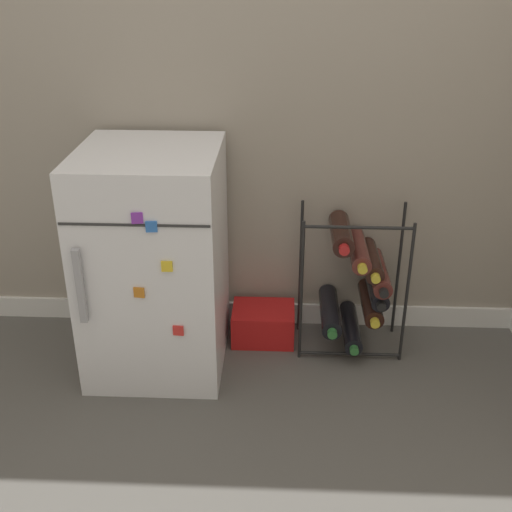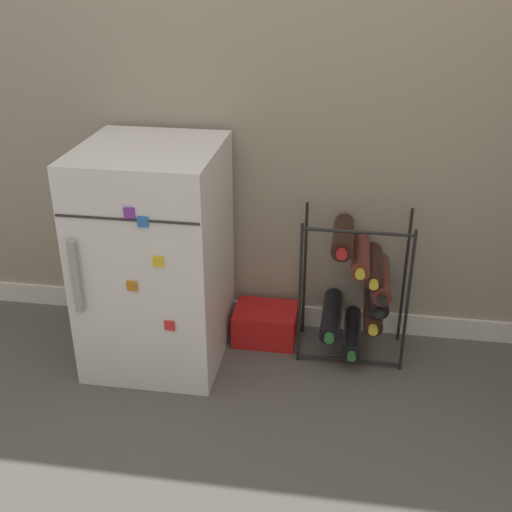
{
  "view_description": "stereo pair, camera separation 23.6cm",
  "coord_description": "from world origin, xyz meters",
  "views": [
    {
      "loc": [
        0.05,
        -1.67,
        1.45
      ],
      "look_at": [
        -0.05,
        0.44,
        0.41
      ],
      "focal_mm": 45.0,
      "sensor_mm": 36.0,
      "label": 1
    },
    {
      "loc": [
        0.28,
        -1.65,
        1.45
      ],
      "look_at": [
        -0.05,
        0.44,
        0.41
      ],
      "focal_mm": 45.0,
      "sensor_mm": 36.0,
      "label": 2
    }
  ],
  "objects": [
    {
      "name": "wall_back",
      "position": [
        0.0,
        0.69,
        1.24
      ],
      "size": [
        7.04,
        0.07,
        2.5
      ],
      "color": "#9E9384",
      "rests_on": "ground_plane"
    },
    {
      "name": "ground_plane",
      "position": [
        0.0,
        0.0,
        0.0
      ],
      "size": [
        14.0,
        14.0,
        0.0
      ],
      "primitive_type": "plane",
      "color": "#56544F"
    },
    {
      "name": "mini_fridge",
      "position": [
        -0.41,
        0.38,
        0.41
      ],
      "size": [
        0.49,
        0.54,
        0.83
      ],
      "color": "white",
      "rests_on": "ground_plane"
    },
    {
      "name": "wine_rack",
      "position": [
        0.34,
        0.5,
        0.29
      ],
      "size": [
        0.4,
        0.33,
        0.57
      ],
      "color": "black",
      "rests_on": "ground_plane"
    },
    {
      "name": "soda_box",
      "position": [
        -0.02,
        0.53,
        0.07
      ],
      "size": [
        0.25,
        0.19,
        0.14
      ],
      "color": "red",
      "rests_on": "ground_plane"
    }
  ]
}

